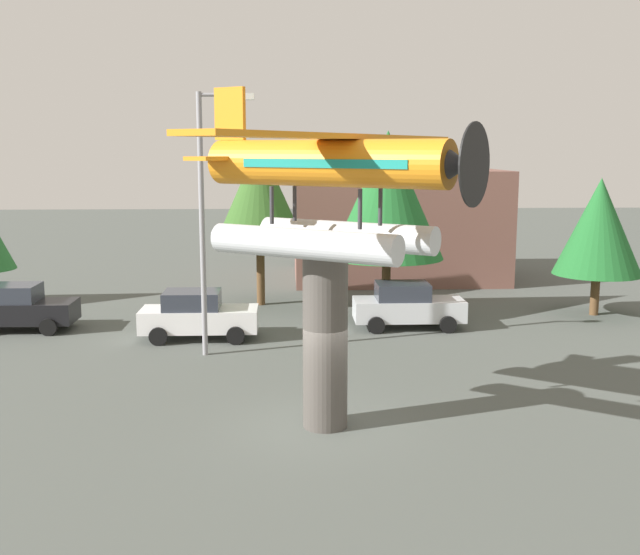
{
  "coord_description": "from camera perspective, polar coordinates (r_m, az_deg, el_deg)",
  "views": [
    {
      "loc": [
        -0.9,
        -17.96,
        6.79
      ],
      "look_at": [
        0.0,
        3.0,
        3.24
      ],
      "focal_mm": 42.62,
      "sensor_mm": 36.0,
      "label": 1
    }
  ],
  "objects": [
    {
      "name": "ground_plane",
      "position": [
        19.22,
        0.39,
        -11.08
      ],
      "size": [
        140.0,
        140.0,
        0.0
      ],
      "primitive_type": "plane",
      "color": "#4C514C"
    },
    {
      "name": "display_pedestal",
      "position": [
        18.57,
        0.4,
        -4.83
      ],
      "size": [
        1.1,
        1.1,
        4.32
      ],
      "primitive_type": "cylinder",
      "color": "#4C4742",
      "rests_on": "ground"
    },
    {
      "name": "floatplane_monument",
      "position": [
        17.93,
        0.77,
        7.05
      ],
      "size": [
        7.08,
        9.25,
        4.0
      ],
      "rotation": [
        0.0,
        0.0,
        -0.59
      ],
      "color": "silver",
      "rests_on": "display_pedestal"
    },
    {
      "name": "car_near_black",
      "position": [
        30.91,
        -21.79,
        -2.11
      ],
      "size": [
        4.2,
        2.02,
        1.76
      ],
      "color": "black",
      "rests_on": "ground"
    },
    {
      "name": "car_mid_white",
      "position": [
        27.79,
        -9.17,
        -2.79
      ],
      "size": [
        4.2,
        2.02,
        1.76
      ],
      "color": "white",
      "rests_on": "ground"
    },
    {
      "name": "car_far_silver",
      "position": [
        29.3,
        6.55,
        -2.09
      ],
      "size": [
        4.2,
        2.02,
        1.76
      ],
      "color": "silver",
      "rests_on": "ground"
    },
    {
      "name": "streetlight_primary",
      "position": [
        24.96,
        -8.46,
        5.26
      ],
      "size": [
        1.84,
        0.28,
        8.59
      ],
      "color": "gray",
      "rests_on": "ground"
    },
    {
      "name": "storefront_building",
      "position": [
        40.56,
        5.75,
        4.01
      ],
      "size": [
        10.74,
        7.32,
        5.74
      ],
      "primitive_type": "cube",
      "color": "brown",
      "rests_on": "ground"
    },
    {
      "name": "tree_east",
      "position": [
        33.09,
        -4.56,
        6.2
      ],
      "size": [
        4.09,
        4.09,
        7.13
      ],
      "color": "brown",
      "rests_on": "ground"
    },
    {
      "name": "tree_center_back",
      "position": [
        30.81,
        5.08,
        6.17
      ],
      "size": [
        4.61,
        4.61,
        7.53
      ],
      "color": "brown",
      "rests_on": "ground"
    },
    {
      "name": "tree_far_east",
      "position": [
        33.03,
        20.21,
        3.59
      ],
      "size": [
        3.56,
        3.56,
        5.66
      ],
      "color": "brown",
      "rests_on": "ground"
    }
  ]
}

